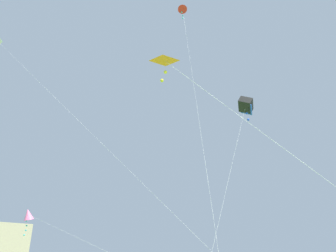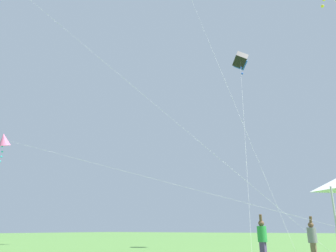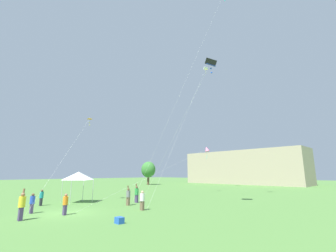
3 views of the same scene
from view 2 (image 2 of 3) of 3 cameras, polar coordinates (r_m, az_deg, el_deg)
person_grey_shirt at (r=16.31m, az=23.87°, el=-17.60°), size 0.39×0.39×1.88m
person_green_shirt at (r=15.58m, az=16.11°, el=-18.29°), size 0.40×0.40×1.97m
kite_pink_diamond_1 at (r=24.77m, az=-26.59°, el=-2.18°), size 4.85×24.53×7.66m
kite_black_box_4 at (r=27.55m, az=12.48°, el=11.06°), size 8.87×3.03×14.99m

